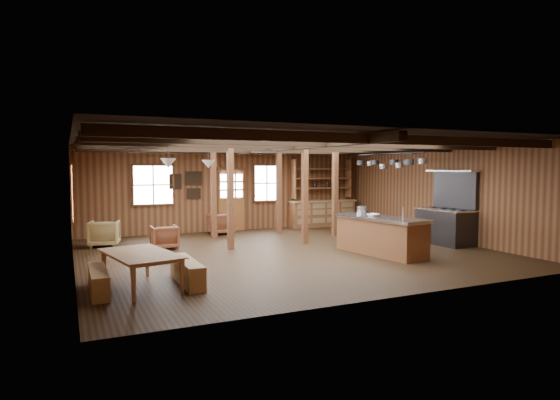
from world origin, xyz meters
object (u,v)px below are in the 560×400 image
kitchen_island (381,235)px  armchair_b (221,224)px  commercial_range (447,220)px  armchair_a (164,237)px  dining_table (143,270)px  armchair_c (104,233)px

kitchen_island → armchair_b: size_ratio=3.50×
kitchen_island → commercial_range: (2.68, 0.54, 0.18)m
commercial_range → armchair_a: (-7.43, 2.46, -0.35)m
dining_table → armchair_b: (3.30, 5.93, 0.02)m
commercial_range → armchair_c: bearing=158.2°
kitchen_island → armchair_a: (-4.74, 3.00, -0.17)m
commercial_range → armchair_c: (-8.85, 3.54, -0.31)m
dining_table → armchair_c: bearing=-8.1°
armchair_b → commercial_range: bearing=131.6°
armchair_b → kitchen_island: bearing=109.1°
armchair_a → armchair_c: armchair_c is taller
armchair_a → armchair_c: 1.78m
commercial_range → kitchen_island: bearing=-168.7°
commercial_range → armchair_b: commercial_range is taller
kitchen_island → armchair_a: size_ratio=3.80×
dining_table → armchair_c: size_ratio=2.33×
armchair_a → armchair_c: size_ratio=0.88×
kitchen_island → commercial_range: commercial_range is taller
commercial_range → dining_table: (-8.55, -1.44, -0.34)m
kitchen_island → armchair_a: kitchen_island is taller
commercial_range → dining_table: 8.67m
kitchen_island → armchair_b: bearing=108.4°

